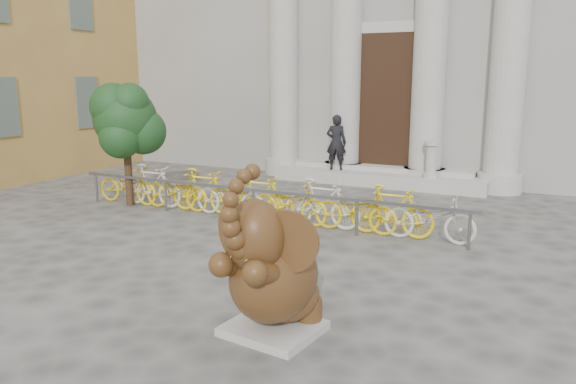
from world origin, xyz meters
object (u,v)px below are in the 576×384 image
at_px(elephant_statue, 271,273).
at_px(tree, 126,121).
at_px(pedestrian, 336,142).
at_px(bike_rack, 259,197).

height_order(elephant_statue, tree, tree).
bearing_deg(pedestrian, elephant_statue, 95.56).
relative_size(tree, pedestrian, 1.81).
bearing_deg(bike_rack, elephant_statue, -59.58).
distance_m(elephant_statue, bike_rack, 5.45).
relative_size(elephant_statue, tree, 0.73).
height_order(elephant_statue, bike_rack, elephant_statue).
distance_m(elephant_statue, tree, 7.75).
xyz_separation_m(bike_rack, pedestrian, (-0.10, 4.77, 0.65)).
relative_size(bike_rack, tree, 3.18).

